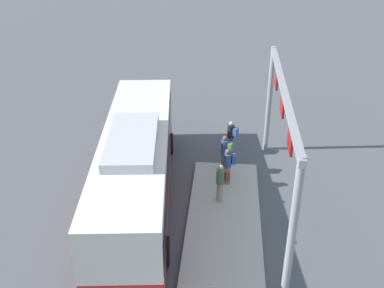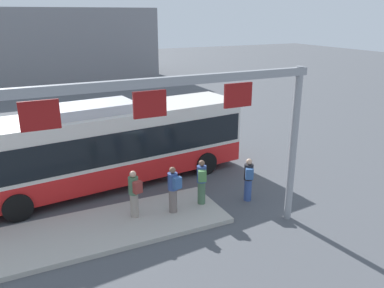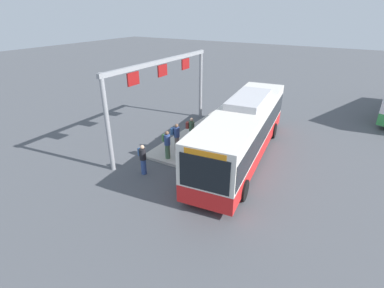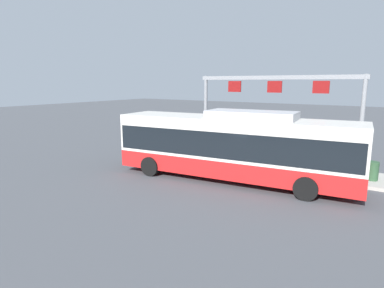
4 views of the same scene
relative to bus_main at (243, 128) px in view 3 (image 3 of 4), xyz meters
The scene contains 9 objects.
ground_plane 1.81m from the bus_main, ahead, with size 120.00×120.00×0.00m, color #4C4F54.
platform_curb 4.39m from the bus_main, 119.05° to the right, with size 10.00×2.80×0.16m, color #B2ADA3.
bus_main is the anchor object (origin of this frame).
person_boarding 4.38m from the bus_main, 53.64° to the right, with size 0.48×0.60×1.67m.
person_waiting_near 5.83m from the bus_main, 40.38° to the right, with size 0.52×0.60×1.67m.
person_waiting_mid 3.95m from the bus_main, 68.90° to the right, with size 0.42×0.58×1.67m.
person_waiting_far 3.45m from the bus_main, 88.51° to the right, with size 0.43×0.58×1.67m.
platform_sign_gantry 5.79m from the bus_main, 89.97° to the right, with size 10.16×0.24×5.20m.
trash_bin 6.76m from the bus_main, 150.19° to the right, with size 0.52×0.52×0.90m, color #2D5133.
Camera 3 is at (14.38, 5.11, 7.89)m, focal length 26.84 mm.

